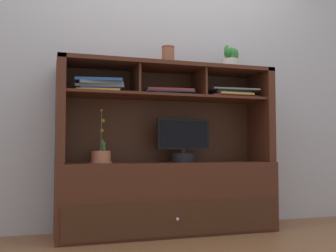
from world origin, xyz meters
TOP-DOWN VIEW (x-y plane):
  - floor_plane at (0.00, 0.00)m, footprint 6.00×6.00m
  - back_wall at (0.00, 0.24)m, footprint 6.00×0.02m
  - media_console at (0.00, 0.01)m, footprint 1.68×0.45m
  - tv_monitor at (0.12, -0.01)m, footprint 0.42×0.19m
  - potted_orchid at (-0.51, 0.02)m, footprint 0.16×0.16m
  - magazine_stack_left at (0.01, 0.01)m, footprint 0.40×0.27m
  - magazine_stack_centre at (0.54, -0.02)m, footprint 0.41×0.27m
  - magazine_stack_right at (-0.54, -0.05)m, footprint 0.36×0.29m
  - potted_succulent at (0.55, 0.02)m, footprint 0.15×0.15m
  - ceramic_vase at (0.00, -0.00)m, footprint 0.10×0.10m

SIDE VIEW (x-z plane):
  - floor_plane at x=0.00m, z-range -0.02..0.00m
  - media_console at x=0.00m, z-range -0.24..1.05m
  - potted_orchid at x=-0.51m, z-range 0.39..0.78m
  - tv_monitor at x=0.12m, z-range 0.51..0.85m
  - magazine_stack_left at x=0.01m, z-range 1.05..1.10m
  - magazine_stack_centre at x=0.54m, z-range 1.05..1.12m
  - magazine_stack_right at x=-0.54m, z-range 1.06..1.14m
  - ceramic_vase at x=0.00m, z-range 1.29..1.44m
  - potted_succulent at x=0.55m, z-range 1.27..1.49m
  - back_wall at x=0.00m, z-range 0.00..2.80m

